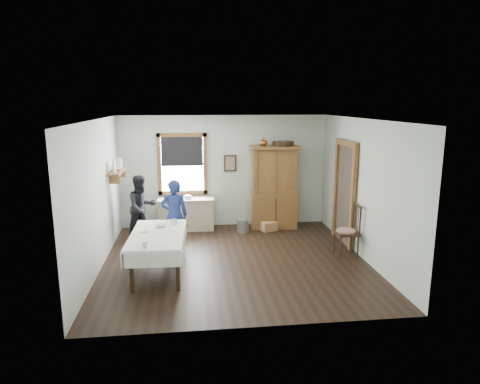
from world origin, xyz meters
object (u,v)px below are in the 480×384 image
Objects in this scene: spindle_chair at (347,230)px; pail at (243,226)px; work_counter at (186,214)px; dining_table at (158,253)px; wicker_basket at (269,226)px; figure_dark at (142,210)px; china_hutch at (274,187)px; woman_blue at (174,218)px.

pail is (-1.85, 1.79, -0.37)m from spindle_chair.
pail is (1.31, -0.38, -0.23)m from work_counter.
wicker_basket is (2.45, 2.28, -0.26)m from dining_table.
figure_dark is at bearing -174.58° from wicker_basket.
china_hutch is at bearing 117.44° from spindle_chair.
dining_table is 1.24m from woman_blue.
china_hutch is at bearing 44.32° from dining_table.
china_hutch is at bearing 21.74° from pail.
figure_dark reaches higher than wicker_basket.
pail is at bearing -15.16° from work_counter.
work_counter reaches higher than wicker_basket.
wicker_basket is at bearing -8.47° from work_counter.
dining_table is 2.08m from figure_dark.
china_hutch is 3.70m from dining_table.
pail is 0.84× the size of wicker_basket.
dining_table is 5.03× the size of wicker_basket.
china_hutch is 1.89× the size of spindle_chair.
wicker_basket is (0.64, 0.05, -0.05)m from pail.
figure_dark reaches higher than work_counter.
china_hutch is at bearing 58.39° from wicker_basket.
woman_blue is at bearing -145.44° from pail.
work_counter is 3.67× the size of wicker_basket.
pail is 0.23× the size of figure_dark.
pail is 2.35m from figure_dark.
woman_blue is at bearing -152.90° from wicker_basket.
dining_table is at bearing -110.27° from figure_dark.
figure_dark is (-0.48, 2.01, 0.30)m from dining_table.
wicker_basket is 0.26× the size of woman_blue.
dining_table reaches higher than pail.
work_counter is 2.00m from wicker_basket.
figure_dark is (-0.74, 0.84, -0.02)m from woman_blue.
wicker_basket is 2.52m from woman_blue.
wicker_basket is at bearing 4.88° from pail.
woman_blue reaches higher than dining_table.
work_counter reaches higher than dining_table.
pail is at bearing 137.03° from spindle_chair.
china_hutch is 2.74m from woman_blue.
dining_table is 1.33× the size of woman_blue.
dining_table is 3.68m from spindle_chair.
woman_blue reaches higher than spindle_chair.
dining_table is at bearing -130.90° from china_hutch.
work_counter is at bearing 79.30° from dining_table.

